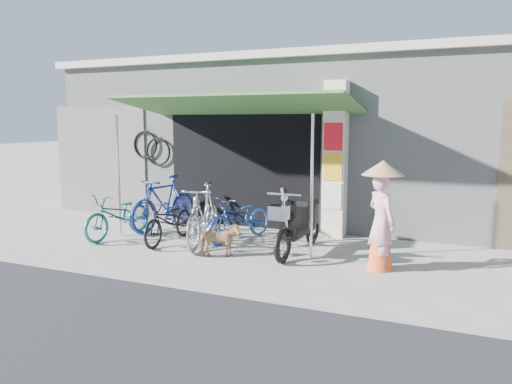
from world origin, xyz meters
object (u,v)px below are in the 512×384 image
at_px(bike_black, 169,220).
at_px(street_dog, 219,240).
at_px(bike_teal, 119,215).
at_px(bike_navy, 241,218).
at_px(moped, 300,223).
at_px(bike_silver, 203,215).
at_px(bike_blue, 164,203).
at_px(nun, 381,216).

xyz_separation_m(bike_black, street_dog, (1.31, -0.53, -0.13)).
height_order(bike_teal, bike_navy, bike_teal).
xyz_separation_m(bike_teal, moped, (3.56, 0.35, 0.07)).
bearing_deg(bike_silver, bike_blue, 136.48).
bearing_deg(moped, bike_silver, -169.52).
relative_size(bike_teal, moped, 0.85).
bearing_deg(bike_navy, street_dog, -63.92).
bearing_deg(nun, street_dog, 52.26).
relative_size(bike_black, moped, 0.80).
height_order(bike_blue, bike_black, bike_blue).
bearing_deg(nun, bike_blue, 31.10).
bearing_deg(bike_black, moped, 5.24).
distance_m(bike_teal, bike_silver, 1.82).
bearing_deg(bike_blue, bike_silver, -21.98).
xyz_separation_m(bike_navy, street_dog, (0.17, -1.21, -0.14)).
height_order(bike_navy, street_dog, bike_navy).
height_order(bike_blue, bike_silver, bike_silver).
bearing_deg(bike_black, bike_navy, 29.23).
height_order(bike_black, moped, moped).
xyz_separation_m(bike_navy, moped, (1.30, -0.38, 0.08)).
height_order(bike_navy, nun, nun).
bearing_deg(street_dog, nun, -108.29).
height_order(bike_silver, street_dog, bike_silver).
xyz_separation_m(bike_teal, bike_black, (1.13, 0.04, -0.02)).
distance_m(bike_teal, bike_navy, 2.38).
relative_size(bike_blue, moped, 0.94).
bearing_deg(bike_navy, bike_silver, -107.25).
distance_m(bike_silver, moped, 1.76).
distance_m(bike_navy, street_dog, 1.23).
relative_size(street_dog, moped, 0.34).
bearing_deg(moped, street_dog, -141.15).
height_order(street_dog, nun, nun).
bearing_deg(bike_blue, bike_black, -42.27).
xyz_separation_m(bike_silver, moped, (1.74, 0.25, -0.05)).
bearing_deg(bike_silver, moped, -4.34).
xyz_separation_m(bike_black, bike_silver, (0.69, 0.05, 0.14)).
height_order(bike_teal, bike_black, bike_teal).
relative_size(bike_silver, street_dog, 2.75).
relative_size(bike_navy, nun, 0.98).
bearing_deg(bike_teal, bike_navy, 23.57).
bearing_deg(bike_navy, bike_blue, -168.62).
bearing_deg(street_dog, bike_black, 41.62).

